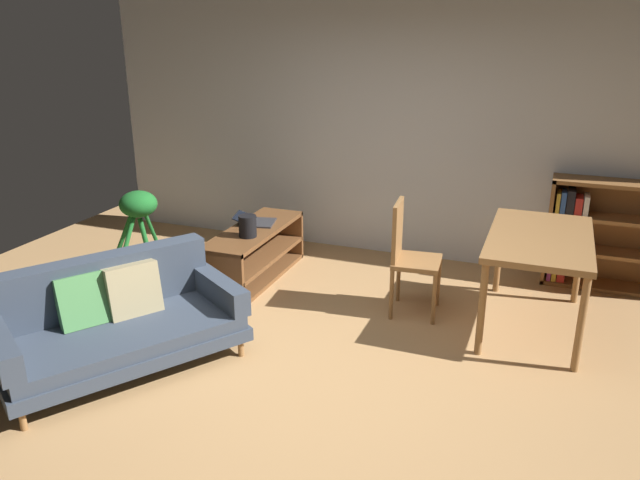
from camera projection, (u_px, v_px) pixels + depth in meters
ground_plane at (310, 375)px, 4.49m from camera, size 8.16×8.16×0.00m
back_wall_panel at (407, 130)px, 6.41m from camera, size 6.80×0.10×2.70m
fabric_couch at (116, 318)px, 4.56m from camera, size 1.65×1.90×0.76m
media_console at (255, 254)px, 6.10m from camera, size 0.46×1.39×0.51m
open_laptop at (257, 221)px, 6.17m from camera, size 0.45×0.38×0.09m
desk_speaker at (248, 226)px, 5.76m from camera, size 0.17×0.17×0.20m
potted_floor_plant at (140, 223)px, 6.15m from camera, size 0.46×0.61×0.85m
dining_table at (539, 246)px, 4.98m from camera, size 0.79×1.36×0.80m
dining_chair_near at (408, 252)px, 5.29m from camera, size 0.43×0.45×0.99m
bookshelf at (611, 234)px, 5.84m from camera, size 1.28×0.33×1.04m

